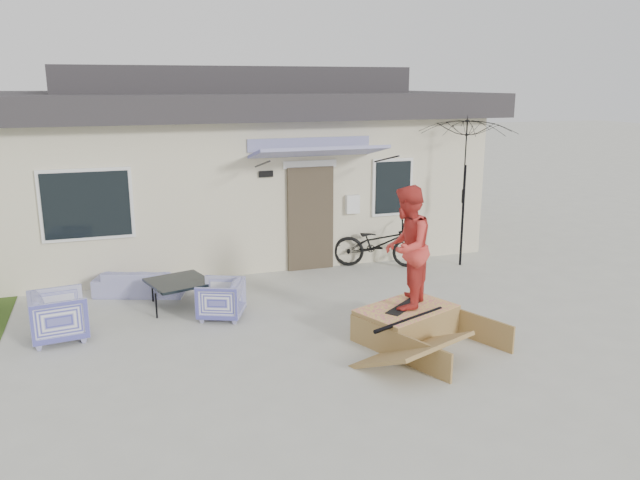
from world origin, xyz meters
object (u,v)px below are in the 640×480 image
object	(u,v)px
skate_ramp	(406,323)
skateboard	(404,306)
loveseat	(140,278)
armchair_right	(221,297)
armchair_left	(59,314)
skater	(407,245)
bicycle	(378,239)
patio_umbrella	(465,182)
coffee_table	(180,294)

from	to	relation	value
skate_ramp	skateboard	xyz separation A→B (m)	(-0.02, 0.04, 0.26)
loveseat	armchair_right	xyz separation A→B (m)	(1.17, -1.63, 0.04)
loveseat	armchair_right	world-z (taller)	armchair_right
skate_ramp	armchair_left	bearing A→B (deg)	140.04
skate_ramp	skater	size ratio (longest dim) A/B	1.02
bicycle	patio_umbrella	distance (m)	2.09
bicycle	patio_umbrella	xyz separation A→B (m)	(1.68, -0.47, 1.16)
loveseat	patio_umbrella	distance (m)	6.62
loveseat	skate_ramp	distance (m)	4.94
coffee_table	patio_umbrella	bearing A→B (deg)	6.65
skater	armchair_left	bearing A→B (deg)	-68.91
armchair_left	coffee_table	world-z (taller)	armchair_left
armchair_left	patio_umbrella	distance (m)	7.97
bicycle	skate_ramp	xyz separation A→B (m)	(-1.13, -3.59, -0.36)
armchair_right	coffee_table	size ratio (longest dim) A/B	0.74
coffee_table	skater	world-z (taller)	skater
armchair_right	patio_umbrella	bearing A→B (deg)	128.49
armchair_right	skate_ramp	distance (m)	3.01
armchair_right	skateboard	xyz separation A→B (m)	(2.46, -1.66, 0.14)
armchair_right	coffee_table	distance (m)	0.94
coffee_table	skate_ramp	bearing A→B (deg)	-38.60
armchair_left	bicycle	distance (m)	6.35
coffee_table	skateboard	distance (m)	3.88
coffee_table	bicycle	size ratio (longest dim) A/B	0.51
loveseat	armchair_left	distance (m)	2.14
loveseat	armchair_right	distance (m)	2.00
coffee_table	skater	xyz separation A→B (m)	(3.04, -2.40, 1.19)
armchair_left	patio_umbrella	bearing A→B (deg)	-86.54
skate_ramp	skateboard	size ratio (longest dim) A/B	2.23
coffee_table	skate_ramp	xyz separation A→B (m)	(3.06, -2.44, -0.00)
armchair_right	bicycle	bearing A→B (deg)	141.04
armchair_right	skate_ramp	size ratio (longest dim) A/B	0.38
bicycle	armchair_right	bearing A→B (deg)	140.48
armchair_right	patio_umbrella	world-z (taller)	patio_umbrella
armchair_left	patio_umbrella	size ratio (longest dim) A/B	0.34
armchair_left	armchair_right	world-z (taller)	armchair_left
armchair_right	coffee_table	bearing A→B (deg)	-118.60
coffee_table	bicycle	world-z (taller)	bicycle
bicycle	skater	size ratio (longest dim) A/B	1.02
skateboard	loveseat	bearing A→B (deg)	101.07
patio_umbrella	bicycle	bearing A→B (deg)	164.49
armchair_left	skater	size ratio (longest dim) A/B	0.44
armchair_left	skate_ramp	distance (m)	5.16
bicycle	skater	world-z (taller)	skater
armchair_right	patio_umbrella	size ratio (longest dim) A/B	0.29
loveseat	skater	bearing A→B (deg)	157.31
coffee_table	skateboard	size ratio (longest dim) A/B	1.14
armchair_right	patio_umbrella	xyz separation A→B (m)	(5.29, 1.42, 1.40)
armchair_left	skate_ramp	bearing A→B (deg)	-115.78
armchair_left	armchair_right	xyz separation A→B (m)	(2.42, 0.10, -0.05)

